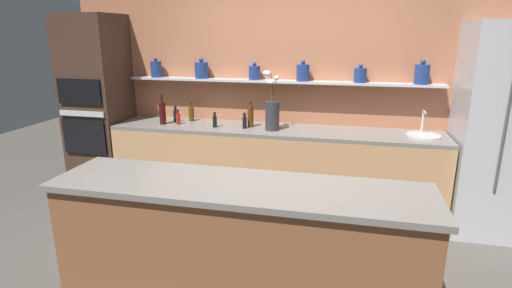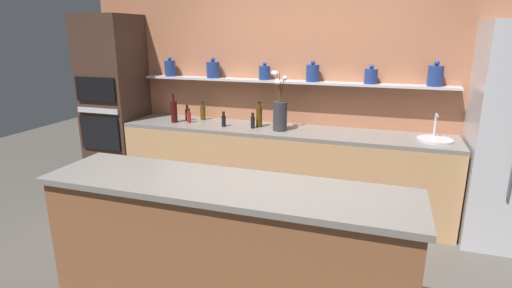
% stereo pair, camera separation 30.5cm
% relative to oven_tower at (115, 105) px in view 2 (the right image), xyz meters
% --- Properties ---
extents(ground_plane, '(12.00, 12.00, 0.00)m').
position_rel_oven_tower_xyz_m(ground_plane, '(2.28, -1.24, -1.07)').
color(ground_plane, '#4C4742').
extents(back_wall_unit, '(5.20, 0.28, 2.60)m').
position_rel_oven_tower_xyz_m(back_wall_unit, '(2.28, 0.36, 0.24)').
color(back_wall_unit, '#A86647').
rests_on(back_wall_unit, ground_plane).
extents(back_counter_unit, '(3.60, 0.62, 0.92)m').
position_rel_oven_tower_xyz_m(back_counter_unit, '(2.14, 0.00, -0.61)').
color(back_counter_unit, tan).
rests_on(back_counter_unit, ground_plane).
extents(island_counter, '(2.40, 0.61, 1.02)m').
position_rel_oven_tower_xyz_m(island_counter, '(2.28, -1.93, -0.56)').
color(island_counter, brown).
rests_on(island_counter, ground_plane).
extents(oven_tower, '(0.64, 0.64, 2.14)m').
position_rel_oven_tower_xyz_m(oven_tower, '(0.00, 0.00, 0.00)').
color(oven_tower, '#3D281E').
rests_on(oven_tower, ground_plane).
extents(flower_vase, '(0.18, 0.16, 0.63)m').
position_rel_oven_tower_xyz_m(flower_vase, '(2.13, -0.07, 0.04)').
color(flower_vase, '#2D2D33').
rests_on(flower_vase, back_counter_unit).
extents(sink_fixture, '(0.33, 0.33, 0.25)m').
position_rel_oven_tower_xyz_m(sink_fixture, '(3.67, 0.01, -0.13)').
color(sink_fixture, '#B7B7BC').
rests_on(sink_fixture, back_counter_unit).
extents(bottle_wine_0, '(0.07, 0.07, 0.34)m').
position_rel_oven_tower_xyz_m(bottle_wine_0, '(0.87, -0.07, -0.02)').
color(bottle_wine_0, '#380C0C').
rests_on(bottle_wine_0, back_counter_unit).
extents(bottle_sauce_1, '(0.05, 0.05, 0.18)m').
position_rel_oven_tower_xyz_m(bottle_sauce_1, '(0.96, 0.07, -0.07)').
color(bottle_sauce_1, black).
rests_on(bottle_sauce_1, back_counter_unit).
extents(bottle_spirit_2, '(0.07, 0.07, 0.28)m').
position_rel_oven_tower_xyz_m(bottle_spirit_2, '(1.87, 0.03, -0.03)').
color(bottle_spirit_2, '#4C2D0C').
rests_on(bottle_spirit_2, back_counter_unit).
extents(bottle_sauce_3, '(0.05, 0.05, 0.17)m').
position_rel_oven_tower_xyz_m(bottle_sauce_3, '(1.50, -0.09, -0.08)').
color(bottle_sauce_3, black).
rests_on(bottle_sauce_3, back_counter_unit).
extents(bottle_sauce_4, '(0.05, 0.05, 0.17)m').
position_rel_oven_tower_xyz_m(bottle_sauce_4, '(1.04, -0.03, -0.08)').
color(bottle_sauce_4, maroon).
rests_on(bottle_sauce_4, back_counter_unit).
extents(bottle_oil_5, '(0.06, 0.06, 0.23)m').
position_rel_oven_tower_xyz_m(bottle_oil_5, '(1.12, 0.16, -0.06)').
color(bottle_oil_5, '#47380A').
rests_on(bottle_oil_5, back_counter_unit).
extents(bottle_sauce_6, '(0.05, 0.05, 0.17)m').
position_rel_oven_tower_xyz_m(bottle_sauce_6, '(1.83, -0.06, -0.07)').
color(bottle_sauce_6, black).
rests_on(bottle_sauce_6, back_counter_unit).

